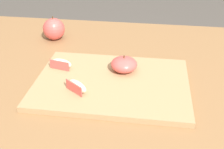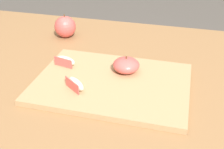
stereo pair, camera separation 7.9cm
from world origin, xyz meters
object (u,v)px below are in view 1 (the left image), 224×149
apple_half_skin_up (124,64)px  apple_wedge_front (61,64)px  apple_wedge_back (77,86)px  whole_apple_pink_lady (54,29)px  cutting_board (112,83)px

apple_half_skin_up → apple_wedge_front: apple_half_skin_up is taller
apple_wedge_back → whole_apple_pink_lady: size_ratio=0.74×
apple_wedge_front → whole_apple_pink_lady: bearing=112.5°
cutting_board → apple_wedge_front: (-0.16, 0.05, 0.02)m
cutting_board → apple_wedge_back: size_ratio=6.45×
cutting_board → apple_half_skin_up: size_ratio=5.47×
cutting_board → apple_wedge_front: 0.17m
apple_wedge_front → apple_half_skin_up: bearing=3.1°
apple_wedge_back → apple_wedge_front: bearing=124.1°
apple_half_skin_up → whole_apple_pink_lady: 0.36m
apple_wedge_front → whole_apple_pink_lady: size_ratio=0.78×
cutting_board → apple_wedge_front: apple_wedge_front is taller
cutting_board → apple_wedge_back: apple_wedge_back is taller
cutting_board → apple_half_skin_up: apple_half_skin_up is taller
apple_wedge_back → whole_apple_pink_lady: bearing=116.5°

